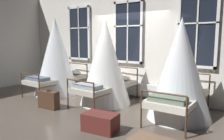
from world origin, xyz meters
TOP-DOWN VIEW (x-y plane):
  - ground at (0.00, 0.00)m, footprint 21.67×21.67m
  - back_wall_with_windows at (0.00, 1.08)m, footprint 8.69×0.10m
  - window_bank at (0.00, 0.96)m, footprint 4.99×0.10m
  - cot_first at (-1.96, -0.13)m, footprint 1.38×1.97m
  - cot_second at (-0.05, -0.09)m, footprint 1.38×1.97m
  - cot_third at (1.97, -0.09)m, footprint 1.38×1.96m
  - suitcase_dark at (-0.92, -1.30)m, footprint 0.58×0.27m
  - travel_trunk at (1.00, -1.64)m, footprint 0.69×0.48m

SIDE VIEW (x-z plane):
  - ground at x=0.00m, z-range 0.00..0.00m
  - travel_trunk at x=1.00m, z-range 0.00..0.34m
  - suitcase_dark at x=-0.92m, z-range -0.01..0.46m
  - cot_third at x=1.97m, z-range -0.04..2.15m
  - cot_second at x=-0.05m, z-range -0.04..2.23m
  - window_bank at x=0.00m, z-range -0.27..2.52m
  - cot_first at x=-1.96m, z-range -0.04..2.36m
  - back_wall_with_windows at x=0.00m, z-range 0.00..3.44m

